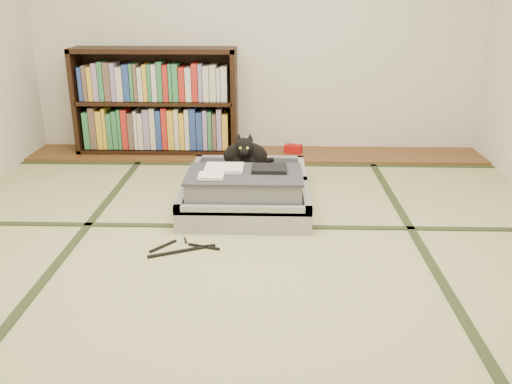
{
  "coord_description": "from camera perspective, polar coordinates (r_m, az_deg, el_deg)",
  "views": [
    {
      "loc": [
        0.14,
        -2.67,
        1.35
      ],
      "look_at": [
        0.05,
        0.35,
        0.25
      ],
      "focal_mm": 38.0,
      "sensor_mm": 36.0,
      "label": 1
    }
  ],
  "objects": [
    {
      "name": "cable_coil",
      "position": [
        3.95,
        1.53,
        2.62
      ],
      "size": [
        0.11,
        0.11,
        0.03
      ],
      "color": "white",
      "rests_on": "suitcase"
    },
    {
      "name": "cat",
      "position": [
        3.9,
        -1.13,
        3.9
      ],
      "size": [
        0.37,
        0.37,
        0.3
      ],
      "color": "black",
      "rests_on": "suitcase"
    },
    {
      "name": "suitcase",
      "position": [
        3.67,
        -1.03,
        0.34
      ],
      "size": [
        0.83,
        1.1,
        0.33
      ],
      "color": "#A7A6AB",
      "rests_on": "floor"
    },
    {
      "name": "wood_strip",
      "position": [
        4.86,
        -0.02,
        4.0
      ],
      "size": [
        4.0,
        0.5,
        0.02
      ],
      "primitive_type": "cube",
      "color": "brown",
      "rests_on": "ground"
    },
    {
      "name": "tatami_borders",
      "position": [
        3.44,
        -0.76,
        -3.02
      ],
      "size": [
        4.0,
        4.5,
        0.01
      ],
      "color": "#2D381E",
      "rests_on": "ground"
    },
    {
      "name": "red_item",
      "position": [
        4.88,
        3.94,
        4.57
      ],
      "size": [
        0.17,
        0.13,
        0.07
      ],
      "primitive_type": "cube",
      "rotation": [
        0.0,
        0.0,
        -0.29
      ],
      "color": "#AB0E0D",
      "rests_on": "wood_strip"
    },
    {
      "name": "floor",
      "position": [
        3.0,
        -1.16,
        -6.78
      ],
      "size": [
        4.5,
        4.5,
        0.0
      ],
      "primitive_type": "plane",
      "color": "tan",
      "rests_on": "ground"
    },
    {
      "name": "bookcase",
      "position": [
        4.93,
        -10.44,
        9.18
      ],
      "size": [
        1.42,
        0.32,
        0.92
      ],
      "color": "black",
      "rests_on": "wood_strip"
    },
    {
      "name": "hanger",
      "position": [
        3.1,
        -7.72,
        -5.91
      ],
      "size": [
        0.39,
        0.26,
        0.01
      ],
      "color": "black",
      "rests_on": "floor"
    }
  ]
}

